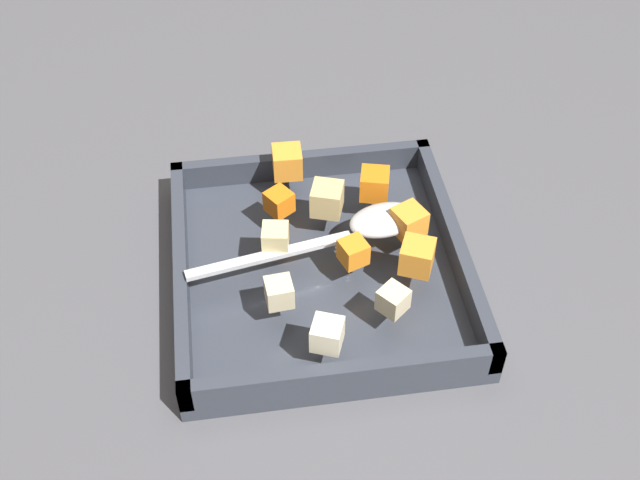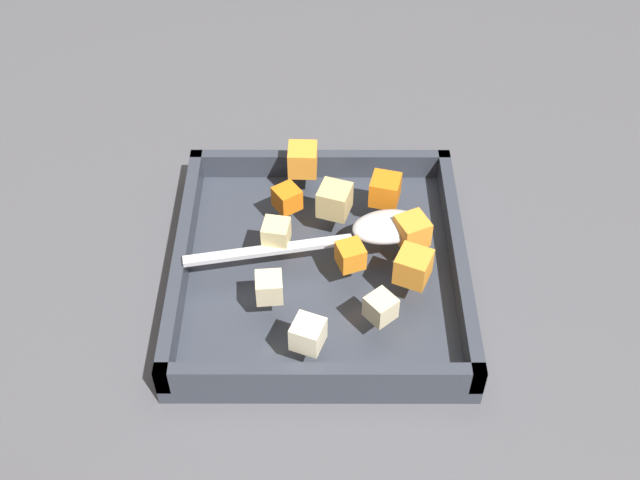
% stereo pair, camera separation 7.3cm
% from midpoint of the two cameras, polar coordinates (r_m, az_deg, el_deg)
% --- Properties ---
extents(ground_plane, '(4.00, 4.00, 0.00)m').
position_cam_midpoint_polar(ground_plane, '(0.79, 3.69, -1.91)').
color(ground_plane, '#4C4C51').
extents(baking_dish, '(0.28, 0.27, 0.04)m').
position_cam_midpoint_polar(baking_dish, '(0.76, 2.75, -2.23)').
color(baking_dish, '#333842').
rests_on(baking_dish, ground_plane).
extents(carrot_chunk_mid_left, '(0.03, 0.03, 0.02)m').
position_cam_midpoint_polar(carrot_chunk_mid_left, '(0.77, 0.36, 2.85)').
color(carrot_chunk_mid_left, orange).
rests_on(carrot_chunk_mid_left, baking_dish).
extents(carrot_chunk_under_handle, '(0.03, 0.03, 0.03)m').
position_cam_midpoint_polar(carrot_chunk_under_handle, '(0.81, 1.36, 5.61)').
color(carrot_chunk_under_handle, orange).
rests_on(carrot_chunk_under_handle, baking_dish).
extents(carrot_chunk_heap_side, '(0.03, 0.03, 0.03)m').
position_cam_midpoint_polar(carrot_chunk_heap_side, '(0.78, 7.34, 3.43)').
color(carrot_chunk_heap_side, orange).
rests_on(carrot_chunk_heap_side, baking_dish).
extents(carrot_chunk_near_right, '(0.04, 0.04, 0.03)m').
position_cam_midpoint_polar(carrot_chunk_near_right, '(0.71, 9.58, -2.03)').
color(carrot_chunk_near_right, orange).
rests_on(carrot_chunk_near_right, baking_dish).
extents(carrot_chunk_corner_nw, '(0.03, 0.03, 0.02)m').
position_cam_midpoint_polar(carrot_chunk_corner_nw, '(0.72, 5.09, -1.24)').
color(carrot_chunk_corner_nw, orange).
rests_on(carrot_chunk_corner_nw, baking_dish).
extents(carrot_chunk_back_center, '(0.04, 0.04, 0.03)m').
position_cam_midpoint_polar(carrot_chunk_back_center, '(0.75, 9.37, 0.51)').
color(carrot_chunk_back_center, orange).
rests_on(carrot_chunk_back_center, baking_dish).
extents(potato_chunk_far_right, '(0.03, 0.03, 0.02)m').
position_cam_midpoint_polar(potato_chunk_far_right, '(0.69, -0.62, -3.55)').
color(potato_chunk_far_right, beige).
rests_on(potato_chunk_far_right, baking_dish).
extents(potato_chunk_center, '(0.03, 0.03, 0.02)m').
position_cam_midpoint_polar(potato_chunk_center, '(0.74, -0.29, 0.33)').
color(potato_chunk_center, '#E0CC89').
rests_on(potato_chunk_center, baking_dish).
extents(potato_chunk_rim_edge, '(0.03, 0.03, 0.02)m').
position_cam_midpoint_polar(potato_chunk_rim_edge, '(0.68, 7.41, -4.95)').
color(potato_chunk_rim_edge, beige).
rests_on(potato_chunk_rim_edge, baking_dish).
extents(potato_chunk_front_center, '(0.04, 0.04, 0.03)m').
position_cam_midpoint_polar(potato_chunk_front_center, '(0.77, 4.14, 2.72)').
color(potato_chunk_front_center, tan).
rests_on(potato_chunk_front_center, baking_dish).
extents(potato_chunk_far_left, '(0.03, 0.03, 0.02)m').
position_cam_midpoint_polar(potato_chunk_far_left, '(0.66, 2.33, -6.87)').
color(potato_chunk_far_left, beige).
rests_on(potato_chunk_far_left, baking_dish).
extents(serving_spoon, '(0.07, 0.23, 0.02)m').
position_cam_midpoint_polar(serving_spoon, '(0.75, 6.63, 0.48)').
color(serving_spoon, silver).
rests_on(serving_spoon, baking_dish).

